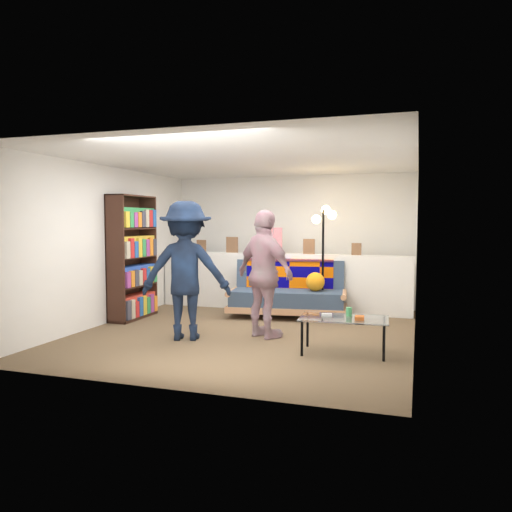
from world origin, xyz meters
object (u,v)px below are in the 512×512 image
(bookshelf, at_px, (132,261))
(floor_lamp, at_px, (324,238))
(futon_sofa, at_px, (289,293))
(person_left, at_px, (186,271))
(person_right, at_px, (265,274))
(coffee_table, at_px, (344,320))

(bookshelf, distance_m, floor_lamp, 3.11)
(futon_sofa, xyz_separation_m, person_left, (-0.91, -1.96, 0.53))
(futon_sofa, distance_m, person_left, 2.22)
(bookshelf, height_order, person_left, bookshelf)
(floor_lamp, bearing_deg, person_right, -105.90)
(coffee_table, xyz_separation_m, person_left, (-2.10, 0.10, 0.51))
(futon_sofa, height_order, person_left, person_left)
(bookshelf, height_order, coffee_table, bookshelf)
(person_left, relative_size, person_right, 1.06)
(person_right, bearing_deg, person_left, 53.94)
(coffee_table, distance_m, person_left, 2.17)
(futon_sofa, bearing_deg, floor_lamp, 13.48)
(floor_lamp, bearing_deg, person_left, -124.81)
(futon_sofa, bearing_deg, bookshelf, -158.08)
(futon_sofa, bearing_deg, coffee_table, -59.90)
(floor_lamp, height_order, person_right, floor_lamp)
(coffee_table, bearing_deg, floor_lamp, 106.50)
(futon_sofa, relative_size, person_left, 1.10)
(futon_sofa, bearing_deg, person_left, -114.86)
(person_left, bearing_deg, person_right, -174.37)
(futon_sofa, distance_m, floor_lamp, 1.07)
(coffee_table, height_order, floor_lamp, floor_lamp)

